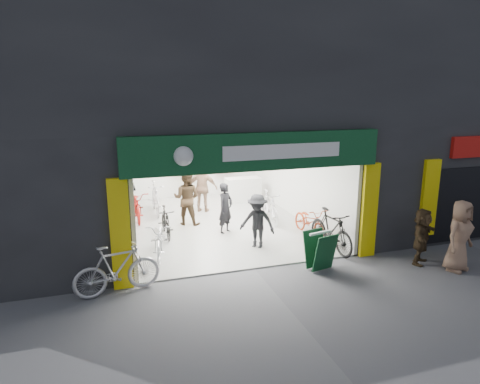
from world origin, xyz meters
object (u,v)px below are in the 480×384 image
bike_left_front (160,238)px  sandwich_board (320,250)px  parked_bike (117,269)px  bike_right_front (331,230)px  pedestrian_near (459,236)px

bike_left_front → sandwich_board: 4.34m
parked_bike → sandwich_board: size_ratio=1.99×
bike_right_front → sandwich_board: bearing=-136.4°
bike_left_front → sandwich_board: size_ratio=1.94×
bike_right_front → pedestrian_near: bearing=-48.5°
bike_left_front → bike_right_front: bearing=-4.0°
pedestrian_near → bike_left_front: bearing=137.1°
bike_left_front → sandwich_board: sandwich_board is taller
sandwich_board → pedestrian_near: bearing=-30.3°
bike_left_front → parked_bike: (-1.20, -2.01, 0.09)m
bike_right_front → parked_bike: size_ratio=1.02×
bike_left_front → pedestrian_near: 7.79m
bike_right_front → sandwich_board: bike_right_front is taller
parked_bike → pedestrian_near: size_ratio=1.06×
pedestrian_near → sandwich_board: 3.50m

